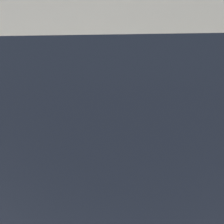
% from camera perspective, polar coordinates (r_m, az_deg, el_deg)
% --- Properties ---
extents(sidewalk, '(24.00, 2.80, 0.12)m').
position_cam_1_polar(sidewalk, '(4.07, -1.13, -9.73)').
color(sidewalk, '#9E9B96').
rests_on(sidewalk, ground_plane).
extents(building_facade, '(24.00, 0.30, 5.89)m').
position_cam_1_polar(building_facade, '(6.63, 1.18, 24.69)').
color(building_facade, beige).
rests_on(building_facade, ground_plane).
extents(parking_meter, '(0.17, 0.14, 1.50)m').
position_cam_1_polar(parking_meter, '(2.61, -0.00, 1.26)').
color(parking_meter, slate).
rests_on(parking_meter, sidewalk).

